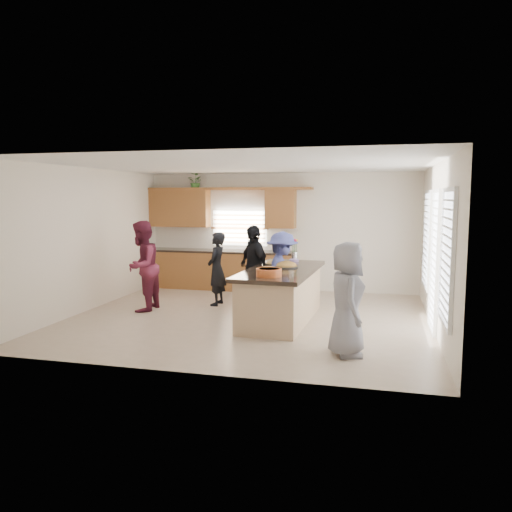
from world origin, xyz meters
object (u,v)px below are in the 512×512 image
(island, at_px, (281,296))
(woman_left_mid, at_px, (142,266))
(salad_bowl, at_px, (269,272))
(woman_right_back, at_px, (282,274))
(woman_left_back, at_px, (217,269))
(woman_right_front, at_px, (347,299))
(woman_left_front, at_px, (254,268))

(island, height_order, woman_left_mid, woman_left_mid)
(salad_bowl, bearing_deg, woman_left_mid, 159.60)
(salad_bowl, xyz_separation_m, woman_right_back, (-0.03, 1.28, -0.23))
(island, height_order, salad_bowl, salad_bowl)
(island, xyz_separation_m, woman_left_back, (-1.55, 0.97, 0.31))
(salad_bowl, bearing_deg, woman_right_front, -32.49)
(woman_left_back, bearing_deg, island, 58.62)
(island, bearing_deg, woman_left_back, 150.50)
(woman_left_front, relative_size, woman_right_front, 1.04)
(woman_left_front, bearing_deg, woman_right_front, -3.93)
(salad_bowl, height_order, woman_right_back, woman_right_back)
(island, xyz_separation_m, woman_right_front, (1.28, -1.74, 0.36))
(woman_left_back, relative_size, woman_left_front, 0.90)
(woman_left_back, distance_m, woman_left_mid, 1.52)
(woman_left_back, bearing_deg, woman_left_front, 75.15)
(salad_bowl, bearing_deg, woman_right_back, 91.37)
(woman_left_mid, bearing_deg, salad_bowl, 68.16)
(salad_bowl, xyz_separation_m, woman_left_front, (-0.67, 1.65, -0.18))
(island, relative_size, woman_right_front, 1.70)
(salad_bowl, relative_size, woman_left_mid, 0.24)
(island, distance_m, woman_left_front, 1.09)
(island, xyz_separation_m, woman_right_back, (-0.06, 0.37, 0.34))
(woman_left_mid, relative_size, woman_right_front, 1.10)
(woman_right_back, distance_m, woman_right_front, 2.50)
(island, xyz_separation_m, salad_bowl, (-0.03, -0.91, 0.57))
(woman_left_mid, xyz_separation_m, woman_left_front, (2.10, 0.62, -0.04))
(woman_left_mid, bearing_deg, island, 86.08)
(salad_bowl, relative_size, woman_left_front, 0.25)
(salad_bowl, distance_m, woman_left_mid, 2.96)
(salad_bowl, height_order, woman_left_back, woman_left_back)
(salad_bowl, height_order, woman_left_front, woman_left_front)
(woman_left_mid, xyz_separation_m, woman_right_front, (4.08, -1.86, -0.08))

